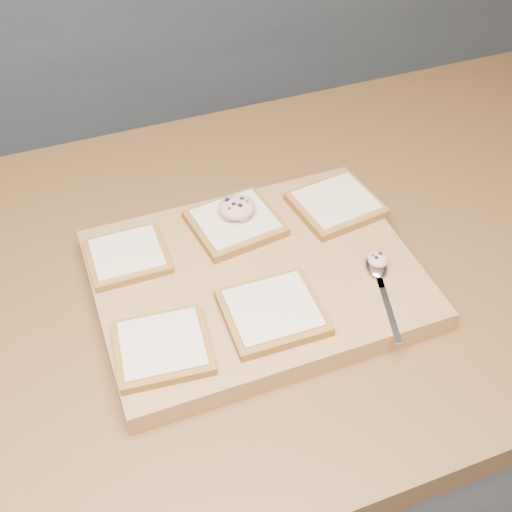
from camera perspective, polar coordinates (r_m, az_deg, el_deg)
The scene contains 11 objects.
island_counter at distance 1.32m, azimuth -2.48°, elevation -14.52°, with size 2.00×0.80×0.90m.
back_counter at distance 2.36m, azimuth -14.27°, elevation 15.63°, with size 3.60×0.62×0.94m.
cutting_board at distance 0.92m, azimuth 0.00°, elevation -2.07°, with size 0.45×0.34×0.04m, color #A36E46.
bread_far_left at distance 0.93m, azimuth -11.37°, elevation 0.03°, with size 0.11×0.10×0.02m.
bread_far_center at distance 0.96m, azimuth -1.87°, elevation 2.98°, with size 0.14×0.13×0.02m.
bread_far_right at distance 1.00m, azimuth 7.12°, elevation 4.62°, with size 0.14×0.13×0.02m.
bread_near_left at distance 0.82m, azimuth -8.32°, elevation -7.99°, with size 0.13×0.12×0.02m.
bread_near_center at distance 0.84m, azimuth 1.48°, elevation -4.97°, with size 0.13×0.12×0.02m.
tuna_salad_dollop at distance 0.96m, azimuth -1.72°, elevation 4.35°, with size 0.06×0.05×0.03m.
spoon at distance 0.91m, azimuth 10.80°, elevation -1.42°, with size 0.06×0.16×0.01m.
spoon_salad at distance 0.91m, azimuth 10.75°, elevation -0.29°, with size 0.03×0.03×0.02m.
Camera 1 is at (-0.18, -0.64, 1.60)m, focal length 45.00 mm.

